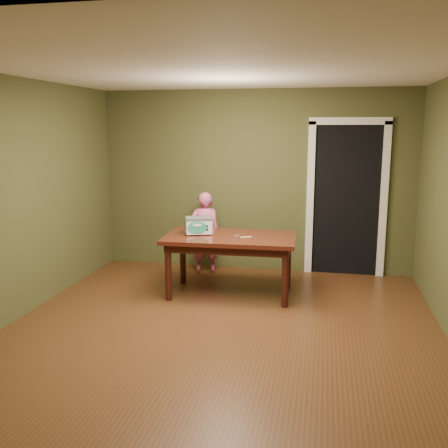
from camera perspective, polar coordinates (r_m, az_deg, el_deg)
name	(u,v)px	position (r m, az deg, el deg)	size (l,w,h in m)	color
floor	(219,335)	(5.17, -0.62, -12.58)	(5.00, 5.00, 0.00)	#532E17
room_shell	(218,166)	(4.75, -0.67, 6.66)	(4.52, 5.02, 2.61)	#414424
doorway	(346,198)	(7.48, 13.72, 2.92)	(1.10, 0.66, 2.25)	black
dining_table	(230,244)	(6.17, 0.73, -2.27)	(1.63, 0.95, 0.75)	#3B180D
toy_oven	(199,225)	(6.24, -2.91, -0.10)	(0.39, 0.32, 0.21)	#4C4F54
baking_pan	(237,236)	(6.06, 1.51, -1.42)	(0.10, 0.10, 0.02)	silver
spatula	(244,237)	(6.07, 2.33, -1.51)	(0.18, 0.03, 0.01)	#FFDF6E
child	(205,232)	(7.14, -2.21, -0.98)	(0.43, 0.28, 1.17)	#DF5C95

